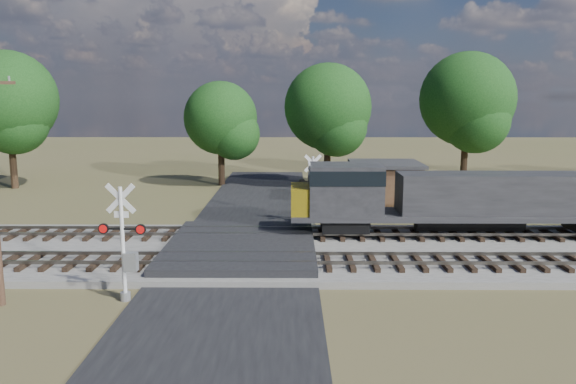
{
  "coord_description": "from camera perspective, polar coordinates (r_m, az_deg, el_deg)",
  "views": [
    {
      "loc": [
        2.42,
        -25.61,
        7.48
      ],
      "look_at": [
        2.24,
        2.0,
        2.79
      ],
      "focal_mm": 35.0,
      "sensor_mm": 36.0,
      "label": 1
    }
  ],
  "objects": [
    {
      "name": "treeline",
      "position": [
        46.11,
        3.4,
        8.57
      ],
      "size": [
        77.78,
        10.44,
        11.23
      ],
      "color": "black",
      "rests_on": "ground"
    },
    {
      "name": "crossing_panel",
      "position": [
        27.18,
        -4.78,
        -5.69
      ],
      "size": [
        7.0,
        9.0,
        0.62
      ],
      "primitive_type": "cube",
      "color": "#262628",
      "rests_on": "ground"
    },
    {
      "name": "ballast_bed",
      "position": [
        28.16,
        16.06,
        -5.84
      ],
      "size": [
        140.0,
        10.0,
        0.3
      ],
      "primitive_type": "cube",
      "color": "gray",
      "rests_on": "ground"
    },
    {
      "name": "track_near",
      "position": [
        24.65,
        2.0,
        -7.03
      ],
      "size": [
        140.0,
        2.6,
        0.33
      ],
      "color": "black",
      "rests_on": "ballast_bed"
    },
    {
      "name": "road",
      "position": [
        26.77,
        -4.86,
        -6.54
      ],
      "size": [
        7.0,
        60.0,
        0.08
      ],
      "primitive_type": "cube",
      "color": "black",
      "rests_on": "ground"
    },
    {
      "name": "track_far",
      "position": [
        29.47,
        1.73,
        -4.24
      ],
      "size": [
        140.0,
        2.6,
        0.33
      ],
      "color": "black",
      "rests_on": "ballast_bed"
    },
    {
      "name": "ground",
      "position": [
        26.79,
        -4.86,
        -6.62
      ],
      "size": [
        160.0,
        160.0,
        0.0
      ],
      "primitive_type": "plane",
      "color": "brown",
      "rests_on": "ground"
    },
    {
      "name": "crossing_signal_near",
      "position": [
        21.53,
        -16.16,
        -5.95
      ],
      "size": [
        1.78,
        0.39,
        4.42
      ],
      "rotation": [
        0.0,
        0.0,
        -0.08
      ],
      "color": "silver",
      "rests_on": "ground"
    },
    {
      "name": "crossing_signal_far",
      "position": [
        33.18,
        2.38,
        -0.34
      ],
      "size": [
        1.67,
        0.45,
        4.17
      ],
      "rotation": [
        0.0,
        0.0,
        3.33
      ],
      "color": "silver",
      "rests_on": "ground"
    },
    {
      "name": "equipment_shed",
      "position": [
        38.19,
        9.84,
        0.65
      ],
      "size": [
        4.72,
        4.72,
        3.18
      ],
      "rotation": [
        0.0,
        0.0,
        -0.01
      ],
      "color": "#43291D",
      "rests_on": "ground"
    }
  ]
}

